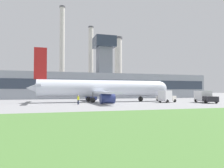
{
  "coord_description": "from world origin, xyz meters",
  "views": [
    {
      "loc": [
        -11.66,
        -42.91,
        2.43
      ],
      "look_at": [
        2.46,
        3.59,
        3.98
      ],
      "focal_mm": 35.0,
      "sensor_mm": 36.0,
      "label": 1
    }
  ],
  "objects_px": {
    "fuel_truck": "(204,97)",
    "ground_crew_person": "(78,100)",
    "airplane": "(101,89)",
    "pushback_tug": "(163,97)",
    "baggage_truck": "(167,97)"
  },
  "relations": [
    {
      "from": "pushback_tug",
      "to": "baggage_truck",
      "type": "height_order",
      "value": "baggage_truck"
    },
    {
      "from": "airplane",
      "to": "baggage_truck",
      "type": "xyz_separation_m",
      "value": [
        12.88,
        -5.65,
        -1.72
      ]
    },
    {
      "from": "fuel_truck",
      "to": "pushback_tug",
      "type": "bearing_deg",
      "value": 108.91
    },
    {
      "from": "airplane",
      "to": "ground_crew_person",
      "type": "relative_size",
      "value": 19.0
    },
    {
      "from": "baggage_truck",
      "to": "fuel_truck",
      "type": "height_order",
      "value": "baggage_truck"
    },
    {
      "from": "airplane",
      "to": "fuel_truck",
      "type": "xyz_separation_m",
      "value": [
        19.98,
        -8.7,
        -1.71
      ]
    },
    {
      "from": "airplane",
      "to": "fuel_truck",
      "type": "bearing_deg",
      "value": -23.54
    },
    {
      "from": "fuel_truck",
      "to": "ground_crew_person",
      "type": "distance_m",
      "value": 26.02
    },
    {
      "from": "pushback_tug",
      "to": "fuel_truck",
      "type": "bearing_deg",
      "value": -71.09
    },
    {
      "from": "airplane",
      "to": "baggage_truck",
      "type": "bearing_deg",
      "value": -23.7
    },
    {
      "from": "baggage_truck",
      "to": "pushback_tug",
      "type": "bearing_deg",
      "value": 65.4
    },
    {
      "from": "airplane",
      "to": "fuel_truck",
      "type": "height_order",
      "value": "airplane"
    },
    {
      "from": "pushback_tug",
      "to": "ground_crew_person",
      "type": "distance_m",
      "value": 24.11
    },
    {
      "from": "airplane",
      "to": "fuel_truck",
      "type": "distance_m",
      "value": 21.86
    },
    {
      "from": "fuel_truck",
      "to": "ground_crew_person",
      "type": "bearing_deg",
      "value": 176.63
    }
  ]
}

